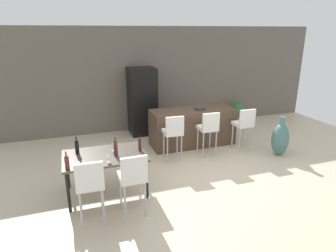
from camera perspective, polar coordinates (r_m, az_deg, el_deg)
The scene contains 19 objects.
ground_plane at distance 6.50m, azimuth 6.36°, elevation -7.44°, with size 10.00×10.00×0.00m, color beige.
back_wall at distance 8.65m, azimuth -1.46°, elevation 9.19°, with size 10.00×0.12×2.90m, color #665B51.
kitchen_island at distance 7.44m, azimuth 4.75°, elevation -0.21°, with size 2.09×0.77×0.92m, color #4C3828.
bar_chair_left at distance 6.41m, azimuth 1.04°, elevation -0.94°, with size 0.42×0.42×1.05m.
bar_chair_middle at distance 6.74m, azimuth 7.87°, elevation -0.17°, with size 0.41×0.41×1.05m.
bar_chair_right at distance 7.20m, azimuth 14.58°, elevation 0.60°, with size 0.40×0.40×1.05m.
dining_table at distance 5.24m, azimuth -12.17°, elevation -6.14°, with size 1.40×0.92×0.74m.
dining_chair_near at distance 4.47m, azimuth -14.92°, elevation -10.48°, with size 0.41×0.41×1.05m.
dining_chair_far at distance 4.54m, azimuth -6.82°, elevation -9.50°, with size 0.41×0.41×1.05m.
wine_bottle_right at distance 5.34m, azimuth -17.24°, elevation -3.93°, with size 0.07×0.07×0.32m.
wine_bottle_middle at distance 5.26m, azimuth -5.47°, elevation -3.64°, with size 0.06×0.06×0.28m.
wine_bottle_inner at distance 5.10m, azimuth -10.10°, elevation -4.29°, with size 0.07×0.07×0.33m.
wine_bottle_end at distance 4.80m, azimuth -19.01°, elevation -6.76°, with size 0.07×0.07×0.30m.
wine_glass_left at distance 5.31m, azimuth -10.67°, elevation -3.51°, with size 0.07×0.07×0.17m.
wine_glass_far at distance 4.89m, azimuth -11.58°, elevation -5.52°, with size 0.07×0.07×0.17m.
refrigerator at distance 8.16m, azimuth -5.00°, elevation 4.79°, with size 0.72×0.68×1.84m, color black.
fruit_bowl at distance 7.30m, azimuth 6.21°, elevation 3.42°, with size 0.26×0.26×0.07m, color #333338.
floor_vase at distance 7.29m, azimuth 20.92°, elevation -2.40°, with size 0.39×0.39×0.93m.
potted_plant at distance 9.47m, azimuth 13.29°, elevation 2.85°, with size 0.44×0.44×0.64m.
Camera 1 is at (-2.57, -5.28, 2.79)m, focal length 31.44 mm.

